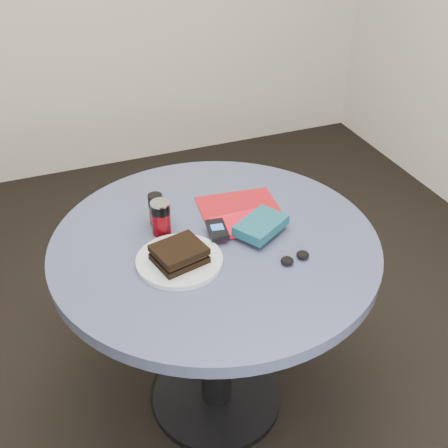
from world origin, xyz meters
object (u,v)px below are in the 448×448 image
object	(u,v)px
plate	(179,261)
pepper_grinder	(156,209)
soda_can	(161,218)
novel	(261,225)
mp3_player	(217,229)
magazine	(239,207)
red_book	(240,224)
table	(215,281)
sandwich	(179,254)
headphones	(295,258)

from	to	relation	value
plate	pepper_grinder	xyz separation A→B (m)	(-0.01, 0.22, 0.05)
plate	soda_can	distance (m)	0.17
pepper_grinder	novel	bearing A→B (deg)	-32.11
novel	mp3_player	distance (m)	0.13
magazine	red_book	distance (m)	0.11
table	soda_can	size ratio (longest dim) A/B	9.01
novel	mp3_player	world-z (taller)	novel
soda_can	novel	world-z (taller)	soda_can
plate	table	bearing A→B (deg)	27.20
soda_can	mp3_player	xyz separation A→B (m)	(0.15, -0.08, -0.03)
magazine	mp3_player	distance (m)	0.18
sandwich	mp3_player	size ratio (longest dim) A/B	1.54
sandwich	soda_can	bearing A→B (deg)	90.90
soda_can	headphones	world-z (taller)	soda_can
mp3_player	sandwich	bearing A→B (deg)	-148.77
table	magazine	distance (m)	0.25
table	plate	bearing A→B (deg)	-152.80
sandwich	magazine	size ratio (longest dim) A/B	0.63
novel	table	bearing A→B (deg)	138.26
soda_can	mp3_player	size ratio (longest dim) A/B	1.07
plate	red_book	bearing A→B (deg)	23.95
magazine	novel	bearing A→B (deg)	-81.78
pepper_grinder	headphones	distance (m)	0.46
soda_can	red_book	size ratio (longest dim) A/B	0.65
mp3_player	magazine	bearing A→B (deg)	45.45
headphones	red_book	bearing A→B (deg)	110.84
magazine	sandwich	bearing A→B (deg)	-135.40
table	plate	size ratio (longest dim) A/B	4.02
red_book	mp3_player	bearing A→B (deg)	-164.10
mp3_player	headphones	xyz separation A→B (m)	(0.17, -0.19, -0.02)
mp3_player	headphones	world-z (taller)	mp3_player
mp3_player	novel	bearing A→B (deg)	-16.42
soda_can	plate	bearing A→B (deg)	-88.26
magazine	headphones	size ratio (longest dim) A/B	2.62
table	mp3_player	xyz separation A→B (m)	(0.01, 0.01, 0.19)
pepper_grinder	headphones	world-z (taller)	pepper_grinder
sandwich	soda_can	world-z (taller)	soda_can
red_book	headphones	distance (m)	0.23
soda_can	red_book	distance (m)	0.25
magazine	red_book	size ratio (longest dim) A/B	1.50
plate	pepper_grinder	bearing A→B (deg)	91.36
plate	pepper_grinder	size ratio (longest dim) A/B	2.39
table	sandwich	size ratio (longest dim) A/B	6.22
headphones	soda_can	bearing A→B (deg)	139.28
soda_can	novel	distance (m)	0.30
soda_can	headphones	size ratio (longest dim) A/B	1.14
pepper_grinder	magazine	world-z (taller)	pepper_grinder
plate	magazine	xyz separation A→B (m)	(0.27, 0.21, -0.01)
table	sandwich	world-z (taller)	sandwich
novel	headphones	world-z (taller)	novel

